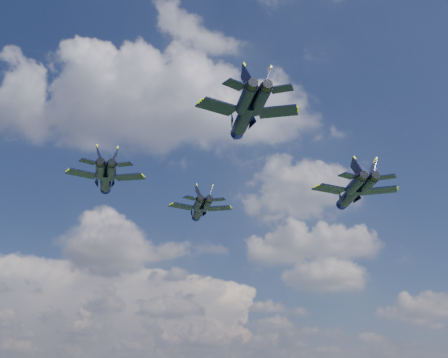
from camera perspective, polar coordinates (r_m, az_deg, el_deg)
jet_lead at (r=108.59m, az=-2.58°, el=-3.24°), size 11.97×15.80×3.73m
jet_left at (r=86.15m, az=-11.93°, el=-0.14°), size 11.31×15.04×3.54m
jet_right at (r=90.62m, az=12.66°, el=-1.60°), size 13.42×17.30×4.13m
jet_slot at (r=71.79m, az=2.00°, el=6.20°), size 12.80×16.88×3.98m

